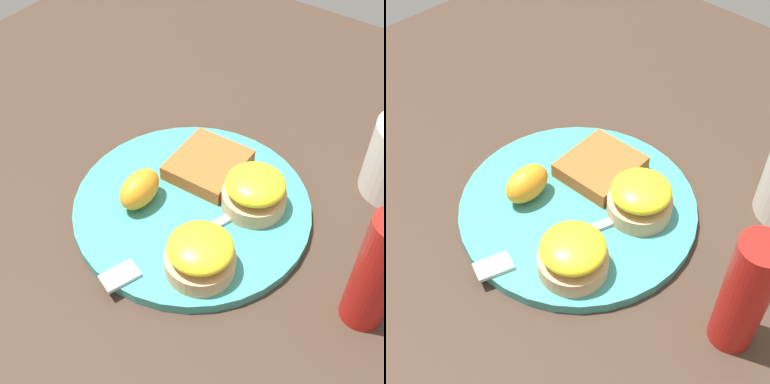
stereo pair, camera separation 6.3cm
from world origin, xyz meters
The scene contains 8 objects.
ground_plane centered at (0.00, 0.00, 0.00)m, with size 1.10×1.10×0.00m, color #38281E.
plate centered at (0.00, 0.00, 0.01)m, with size 0.29×0.29×0.01m, color teal.
sandwich_benedict_left centered at (-0.07, -0.06, 0.04)m, with size 0.08×0.08×0.05m.
sandwich_benedict_right centered at (0.04, -0.06, 0.04)m, with size 0.08×0.08×0.05m.
hashbrown_patty centered at (0.06, 0.02, 0.02)m, with size 0.09×0.08×0.02m, color #A85324.
orange_wedge centered at (-0.03, 0.05, 0.04)m, with size 0.06×0.04×0.04m, color orange.
fork centered at (-0.07, -0.02, 0.02)m, with size 0.19×0.08×0.00m.
condiment_bottle centered at (-0.01, -0.22, 0.07)m, with size 0.04×0.04×0.15m, color #B21914.
Camera 2 is at (-0.31, -0.30, 0.49)m, focal length 50.00 mm.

